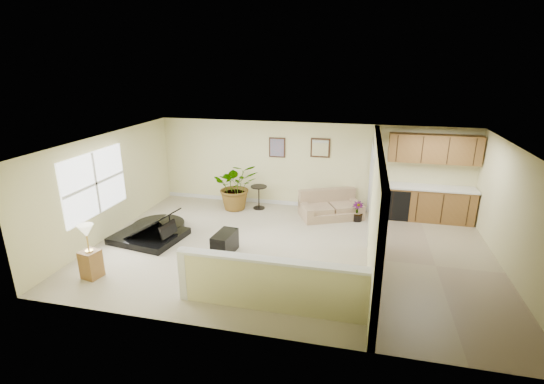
% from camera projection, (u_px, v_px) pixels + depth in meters
% --- Properties ---
extents(floor, '(9.00, 9.00, 0.00)m').
position_uv_depth(floor, '(289.00, 251.00, 9.00)').
color(floor, tan).
rests_on(floor, ground).
extents(back_wall, '(9.00, 0.04, 2.50)m').
position_uv_depth(back_wall, '(309.00, 166.00, 11.39)').
color(back_wall, beige).
rests_on(back_wall, floor).
extents(front_wall, '(9.00, 0.04, 2.50)m').
position_uv_depth(front_wall, '(253.00, 264.00, 5.84)').
color(front_wall, beige).
rests_on(front_wall, floor).
extents(left_wall, '(0.04, 6.00, 2.50)m').
position_uv_depth(left_wall, '(109.00, 185.00, 9.58)').
color(left_wall, beige).
rests_on(left_wall, floor).
extents(right_wall, '(0.04, 6.00, 2.50)m').
position_uv_depth(right_wall, '(518.00, 217.00, 7.64)').
color(right_wall, beige).
rests_on(right_wall, floor).
extents(ceiling, '(9.00, 6.00, 0.04)m').
position_uv_depth(ceiling, '(291.00, 143.00, 8.22)').
color(ceiling, beige).
rests_on(ceiling, back_wall).
extents(kitchen_vinyl, '(2.70, 6.00, 0.01)m').
position_uv_depth(kitchen_vinyl, '(436.00, 266.00, 8.32)').
color(kitchen_vinyl, gray).
rests_on(kitchen_vinyl, floor).
extents(interior_partition, '(0.18, 5.99, 2.50)m').
position_uv_depth(interior_partition, '(375.00, 203.00, 8.47)').
color(interior_partition, beige).
rests_on(interior_partition, floor).
extents(pony_half_wall, '(3.42, 0.22, 1.00)m').
position_uv_depth(pony_half_wall, '(269.00, 284.00, 6.70)').
color(pony_half_wall, beige).
rests_on(pony_half_wall, floor).
extents(left_window, '(0.05, 2.15, 1.45)m').
position_uv_depth(left_window, '(95.00, 183.00, 9.05)').
color(left_window, white).
rests_on(left_window, left_wall).
extents(wall_art_left, '(0.48, 0.04, 0.58)m').
position_uv_depth(wall_art_left, '(277.00, 148.00, 11.41)').
color(wall_art_left, '#351F13').
rests_on(wall_art_left, back_wall).
extents(wall_mirror, '(0.55, 0.04, 0.55)m').
position_uv_depth(wall_mirror, '(320.00, 148.00, 11.12)').
color(wall_mirror, '#351F13').
rests_on(wall_mirror, back_wall).
extents(kitchen_cabinets, '(2.36, 0.65, 2.33)m').
position_uv_depth(kitchen_cabinets, '(425.00, 189.00, 10.57)').
color(kitchen_cabinets, brown).
rests_on(kitchen_cabinets, floor).
extents(piano, '(1.96, 2.01, 1.46)m').
position_uv_depth(piano, '(149.00, 214.00, 9.55)').
color(piano, black).
rests_on(piano, floor).
extents(piano_bench, '(0.44, 0.77, 0.49)m').
position_uv_depth(piano_bench, '(225.00, 243.00, 8.82)').
color(piano_bench, black).
rests_on(piano_bench, floor).
extents(loveseat, '(2.00, 1.56, 0.94)m').
position_uv_depth(loveseat, '(331.00, 204.00, 10.92)').
color(loveseat, tan).
rests_on(loveseat, floor).
extents(accent_table, '(0.47, 0.47, 0.69)m').
position_uv_depth(accent_table, '(259.00, 194.00, 11.48)').
color(accent_table, black).
rests_on(accent_table, floor).
extents(palm_plant, '(1.58, 1.49, 1.40)m').
position_uv_depth(palm_plant, '(236.00, 186.00, 11.39)').
color(palm_plant, black).
rests_on(palm_plant, floor).
extents(small_plant, '(0.32, 0.32, 0.54)m').
position_uv_depth(small_plant, '(357.00, 213.00, 10.65)').
color(small_plant, black).
rests_on(small_plant, floor).
extents(lamp_stand, '(0.39, 0.39, 1.13)m').
position_uv_depth(lamp_stand, '(90.00, 255.00, 7.76)').
color(lamp_stand, brown).
rests_on(lamp_stand, floor).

